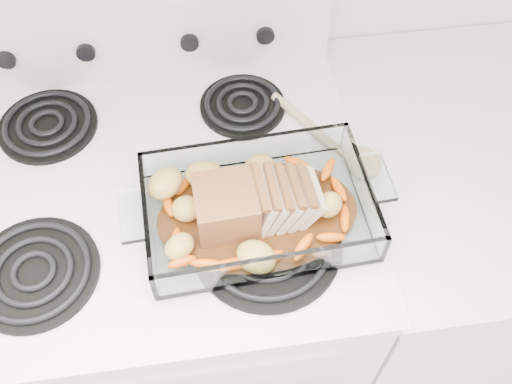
{
  "coord_description": "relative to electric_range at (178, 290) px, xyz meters",
  "views": [
    {
      "loc": [
        0.11,
        1.03,
        1.77
      ],
      "look_at": [
        0.18,
        1.57,
        0.99
      ],
      "focal_mm": 40.0,
      "sensor_mm": 36.0,
      "label": 1
    }
  ],
  "objects": [
    {
      "name": "pork_roast",
      "position": [
        0.16,
        -0.11,
        0.51
      ],
      "size": [
        0.21,
        0.1,
        0.08
      ],
      "rotation": [
        0.0,
        0.0,
        0.28
      ],
      "color": "#94592C",
      "rests_on": "baking_dish"
    },
    {
      "name": "baking_dish",
      "position": [
        0.18,
        -0.11,
        0.48
      ],
      "size": [
        0.37,
        0.24,
        0.07
      ],
      "rotation": [
        0.0,
        0.0,
        0.05
      ],
      "color": "silver",
      "rests_on": "electric_range"
    },
    {
      "name": "electric_range",
      "position": [
        0.0,
        0.0,
        0.0
      ],
      "size": [
        0.78,
        0.7,
        1.12
      ],
      "color": "white",
      "rests_on": "ground"
    },
    {
      "name": "wooden_spoon",
      "position": [
        0.36,
        0.02,
        0.46
      ],
      "size": [
        0.17,
        0.23,
        0.02
      ],
      "rotation": [
        0.0,
        0.0,
        0.57
      ],
      "color": "tan",
      "rests_on": "electric_range"
    },
    {
      "name": "roast_vegetables",
      "position": [
        0.18,
        -0.08,
        0.49
      ],
      "size": [
        0.33,
        0.18,
        0.04
      ],
      "rotation": [
        0.0,
        0.0,
        -0.14
      ],
      "color": "#FB4F06",
      "rests_on": "baking_dish"
    },
    {
      "name": "counter_right",
      "position": [
        0.66,
        -0.0,
        -0.02
      ],
      "size": [
        0.58,
        0.68,
        0.93
      ],
      "color": "white",
      "rests_on": "ground"
    }
  ]
}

